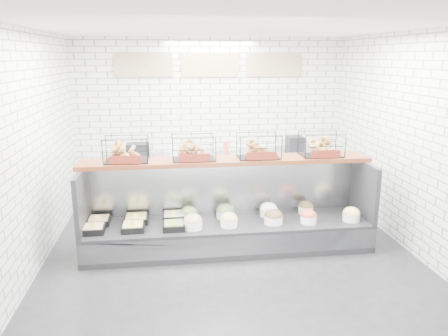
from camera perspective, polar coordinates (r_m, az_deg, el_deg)
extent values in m
plane|color=black|center=(6.09, 0.97, -11.51)|extent=(5.50, 5.50, 0.00)
cube|color=white|center=(8.29, -1.78, 6.34)|extent=(5.00, 0.02, 3.00)
cube|color=white|center=(5.79, -24.24, 1.56)|extent=(0.02, 5.50, 3.00)
cube|color=white|center=(6.46, 23.59, 2.83)|extent=(0.02, 5.50, 3.00)
cube|color=white|center=(5.49, 1.11, 17.94)|extent=(5.00, 5.50, 0.02)
cube|color=tan|center=(8.15, -10.46, 13.04)|extent=(1.05, 0.03, 0.42)
cube|color=tan|center=(8.18, -1.81, 13.27)|extent=(1.05, 0.03, 0.42)
cube|color=tan|center=(8.38, 6.60, 13.21)|extent=(1.05, 0.03, 0.42)
cube|color=black|center=(6.28, 0.58, -8.68)|extent=(4.00, 0.90, 0.40)
cube|color=#93969B|center=(5.88, 1.18, -10.14)|extent=(4.00, 0.03, 0.28)
cube|color=#93969B|center=(6.46, 0.08, -2.35)|extent=(4.00, 0.08, 0.80)
cube|color=black|center=(6.12, -18.03, -4.02)|extent=(0.06, 0.90, 0.80)
cube|color=black|center=(6.63, 17.73, -2.62)|extent=(0.06, 0.90, 0.80)
cube|color=black|center=(6.07, -16.65, -7.71)|extent=(0.28, 0.28, 0.08)
cube|color=tan|center=(6.05, -16.67, -7.40)|extent=(0.24, 0.24, 0.04)
cube|color=#FBFC57|center=(5.94, -16.86, -7.26)|extent=(0.06, 0.01, 0.08)
cube|color=black|center=(6.34, -16.01, -6.69)|extent=(0.30, 0.30, 0.08)
cube|color=#DAB286|center=(6.33, -16.03, -6.39)|extent=(0.25, 0.25, 0.04)
cube|color=#FBFC57|center=(6.21, -16.20, -6.26)|extent=(0.06, 0.01, 0.08)
cube|color=black|center=(6.01, -11.79, -7.61)|extent=(0.30, 0.30, 0.08)
cube|color=#D6CB6D|center=(6.00, -11.80, -7.29)|extent=(0.26, 0.26, 0.04)
cube|color=#FBFC57|center=(5.88, -11.90, -7.17)|extent=(0.06, 0.01, 0.08)
cube|color=black|center=(6.29, -11.38, -6.56)|extent=(0.33, 0.33, 0.08)
cube|color=#E8D476|center=(6.28, -11.39, -6.27)|extent=(0.28, 0.28, 0.04)
cube|color=#FBFC57|center=(6.15, -11.48, -6.16)|extent=(0.06, 0.01, 0.08)
cube|color=black|center=(5.97, -6.58, -7.55)|extent=(0.29, 0.29, 0.08)
cube|color=#73974D|center=(5.95, -6.59, -7.24)|extent=(0.25, 0.25, 0.04)
cube|color=#FBFC57|center=(5.84, -6.59, -7.10)|extent=(0.06, 0.01, 0.08)
cube|color=black|center=(6.30, -6.60, -6.33)|extent=(0.31, 0.31, 0.08)
cube|color=silver|center=(6.29, -6.61, -6.03)|extent=(0.26, 0.26, 0.04)
cube|color=#FBFC57|center=(6.17, -6.60, -5.90)|extent=(0.06, 0.01, 0.08)
cylinder|color=white|center=(5.96, -4.10, -7.37)|extent=(0.26, 0.26, 0.11)
ellipsoid|color=tan|center=(5.94, -4.11, -6.83)|extent=(0.25, 0.25, 0.18)
cylinder|color=white|center=(6.27, -4.59, -6.25)|extent=(0.24, 0.24, 0.11)
ellipsoid|color=#73944B|center=(6.25, -4.60, -5.74)|extent=(0.23, 0.23, 0.16)
cylinder|color=white|center=(6.01, 0.64, -7.11)|extent=(0.24, 0.24, 0.11)
ellipsoid|color=#D5C283|center=(5.99, 0.64, -6.58)|extent=(0.23, 0.23, 0.16)
cylinder|color=white|center=(6.32, 0.19, -6.03)|extent=(0.27, 0.27, 0.11)
ellipsoid|color=#648745|center=(6.30, 0.20, -5.52)|extent=(0.26, 0.26, 0.18)
cylinder|color=white|center=(6.15, 6.47, -6.70)|extent=(0.26, 0.26, 0.11)
ellipsoid|color=brown|center=(6.13, 6.49, -6.18)|extent=(0.26, 0.26, 0.18)
cylinder|color=white|center=(6.42, 5.84, -5.76)|extent=(0.26, 0.26, 0.11)
ellipsoid|color=white|center=(6.40, 5.85, -5.26)|extent=(0.25, 0.25, 0.18)
cylinder|color=white|center=(6.24, 10.97, -6.58)|extent=(0.22, 0.22, 0.11)
ellipsoid|color=#C44F29|center=(6.22, 11.00, -6.06)|extent=(0.22, 0.22, 0.15)
cylinder|color=white|center=(6.61, 10.62, -5.36)|extent=(0.22, 0.22, 0.11)
ellipsoid|color=brown|center=(6.59, 10.64, -4.87)|extent=(0.21, 0.21, 0.15)
cylinder|color=white|center=(6.47, 16.28, -6.14)|extent=(0.24, 0.24, 0.11)
ellipsoid|color=#DED772|center=(6.45, 16.31, -5.64)|extent=(0.24, 0.24, 0.17)
cube|color=#4A2010|center=(6.16, 0.31, 0.97)|extent=(4.10, 0.50, 0.06)
cube|color=black|center=(6.09, -12.67, 2.39)|extent=(0.60, 0.38, 0.34)
cube|color=#5E1B11|center=(5.92, -12.78, 1.04)|extent=(0.42, 0.02, 0.11)
cube|color=black|center=(6.07, -3.99, 2.68)|extent=(0.60, 0.38, 0.34)
cube|color=#5E1B11|center=(5.90, -3.85, 1.33)|extent=(0.42, 0.02, 0.11)
cube|color=black|center=(6.20, 4.54, 2.90)|extent=(0.60, 0.38, 0.34)
cube|color=#5E1B11|center=(6.02, 4.92, 1.59)|extent=(0.42, 0.02, 0.11)
cube|color=black|center=(6.45, 12.58, 3.05)|extent=(0.60, 0.38, 0.34)
cube|color=#5E1B11|center=(6.28, 13.15, 1.79)|extent=(0.42, 0.02, 0.11)
cube|color=#93969B|center=(8.19, -1.50, -1.26)|extent=(4.00, 0.60, 0.90)
cube|color=black|center=(8.02, -11.17, 2.32)|extent=(0.40, 0.30, 0.24)
cube|color=silver|center=(8.00, -5.80, 2.27)|extent=(0.35, 0.28, 0.18)
cylinder|color=#CF4733|center=(8.14, 0.24, 2.70)|extent=(0.09, 0.09, 0.22)
cube|color=black|center=(8.35, 9.25, 3.08)|extent=(0.30, 0.30, 0.30)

